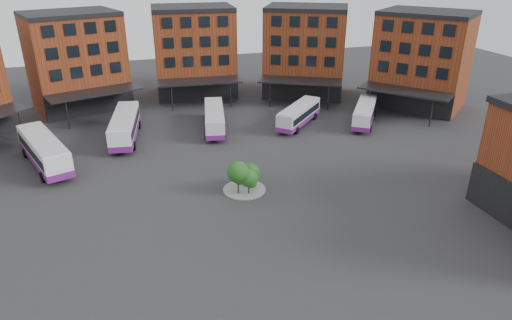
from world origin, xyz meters
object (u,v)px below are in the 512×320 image
object	(u,v)px
bus_b	(44,151)
bus_d	(214,118)
tree_island	(245,176)
bus_e	(299,114)
bus_c	(125,126)
bus_f	(365,113)

from	to	relation	value
bus_b	bus_d	world-z (taller)	bus_b
tree_island	bus_d	size ratio (longest dim) A/B	0.39
bus_b	bus_d	bearing A→B (deg)	-4.40
bus_b	tree_island	bearing A→B (deg)	-52.37
bus_e	bus_c	bearing A→B (deg)	-139.25
tree_island	bus_b	xyz separation A→B (m)	(-20.29, 12.49, 0.10)
bus_b	bus_c	xyz separation A→B (m)	(9.07, 5.95, -0.05)
bus_d	bus_c	bearing A→B (deg)	-168.77
bus_e	tree_island	bearing A→B (deg)	-82.18
bus_b	bus_d	xyz separation A→B (m)	(20.97, 6.15, -0.22)
bus_c	bus_d	bearing A→B (deg)	8.76
bus_b	bus_e	xyz separation A→B (m)	(32.80, 4.59, -0.31)
bus_b	bus_c	size ratio (longest dim) A/B	1.02
bus_d	bus_e	xyz separation A→B (m)	(11.83, -1.56, -0.09)
bus_d	bus_f	world-z (taller)	bus_d
bus_b	bus_c	bearing A→B (deg)	12.51
bus_c	bus_e	world-z (taller)	bus_c
tree_island	bus_c	world-z (taller)	tree_island
bus_c	bus_f	bearing A→B (deg)	2.06
bus_f	bus_c	bearing A→B (deg)	-151.20
tree_island	bus_d	xyz separation A→B (m)	(0.68, 18.64, -0.12)
tree_island	bus_f	bearing A→B (deg)	34.74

